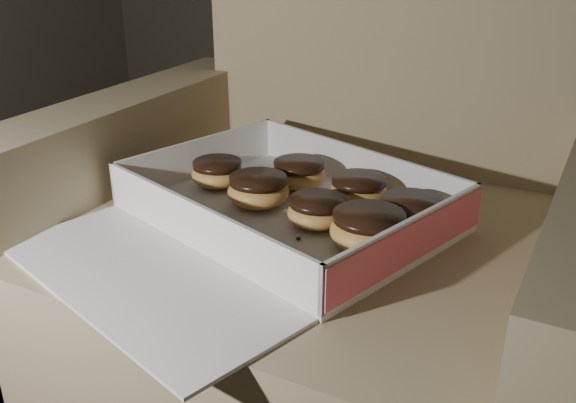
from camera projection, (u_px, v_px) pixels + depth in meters
The scene contains 12 objects.
armchair at pixel (330, 273), 1.04m from camera, with size 0.87×0.73×0.91m.
bakery_box at pixel (267, 220), 0.91m from camera, with size 0.56×0.61×0.07m.
donut_a at pixel (369, 229), 0.84m from camera, with size 0.10×0.10×0.05m.
donut_b at pixel (217, 173), 1.03m from camera, with size 0.08×0.08×0.04m.
donut_c at pixel (258, 190), 0.96m from camera, with size 0.09×0.09×0.05m.
donut_d at pixel (317, 211), 0.90m from camera, with size 0.08×0.08×0.04m.
donut_e at pixel (299, 173), 1.03m from camera, with size 0.09×0.09×0.04m.
donut_f at pixel (358, 190), 0.96m from camera, with size 0.09×0.09×0.04m.
donut_g at pixel (410, 213), 0.89m from camera, with size 0.09×0.09×0.05m.
crumb_a at pixel (299, 238), 0.87m from camera, with size 0.01×0.01×0.00m, color black.
crumb_b at pixel (367, 255), 0.82m from camera, with size 0.01×0.01×0.00m, color black.
crumb_c at pixel (330, 262), 0.81m from camera, with size 0.01×0.01×0.00m, color black.
Camera 1 is at (0.22, -0.22, 0.81)m, focal length 40.00 mm.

